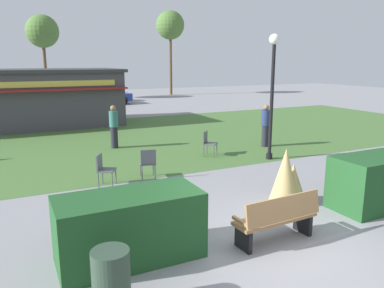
{
  "coord_description": "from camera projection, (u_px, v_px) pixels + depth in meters",
  "views": [
    {
      "loc": [
        -4.07,
        -4.9,
        3.36
      ],
      "look_at": [
        0.11,
        3.6,
        1.27
      ],
      "focal_mm": 35.24,
      "sensor_mm": 36.0,
      "label": 1
    }
  ],
  "objects": [
    {
      "name": "ground_plane",
      "position": [
        275.0,
        252.0,
        6.77
      ],
      "size": [
        80.0,
        80.0,
        0.0
      ],
      "primitive_type": "plane",
      "color": "gray"
    },
    {
      "name": "lawn_patch",
      "position": [
        115.0,
        140.0,
        16.46
      ],
      "size": [
        36.0,
        12.0,
        0.01
      ],
      "primitive_type": "cube",
      "color": "#446B33",
      "rests_on": "ground_plane"
    },
    {
      "name": "park_bench",
      "position": [
        278.0,
        218.0,
        7.05
      ],
      "size": [
        1.72,
        0.6,
        0.95
      ],
      "color": "#9E7547",
      "rests_on": "ground_plane"
    },
    {
      "name": "hedge_left",
      "position": [
        130.0,
        227.0,
        6.44
      ],
      "size": [
        2.44,
        1.1,
        1.17
      ],
      "primitive_type": "cube",
      "color": "#1E4C23",
      "rests_on": "ground_plane"
    },
    {
      "name": "hedge_right",
      "position": [
        373.0,
        182.0,
        8.73
      ],
      "size": [
        1.91,
        1.1,
        1.23
      ],
      "primitive_type": "cube",
      "color": "#1E4C23",
      "rests_on": "ground_plane"
    },
    {
      "name": "ornamental_grass_behind_left",
      "position": [
        293.0,
        183.0,
        9.1
      ],
      "size": [
        0.7,
        0.7,
        0.96
      ],
      "primitive_type": "cone",
      "color": "tan",
      "rests_on": "ground_plane"
    },
    {
      "name": "ornamental_grass_behind_right",
      "position": [
        285.0,
        177.0,
        8.81
      ],
      "size": [
        0.78,
        0.78,
        1.4
      ],
      "primitive_type": "cone",
      "color": "tan",
      "rests_on": "ground_plane"
    },
    {
      "name": "lamppost_mid",
      "position": [
        273.0,
        82.0,
        12.66
      ],
      "size": [
        0.36,
        0.36,
        4.25
      ],
      "color": "black",
      "rests_on": "ground_plane"
    },
    {
      "name": "trash_bin",
      "position": [
        111.0,
        282.0,
        5.05
      ],
      "size": [
        0.52,
        0.52,
        0.92
      ],
      "primitive_type": "cylinder",
      "color": "#2D4233",
      "rests_on": "ground_plane"
    },
    {
      "name": "food_kiosk",
      "position": [
        12.0,
        98.0,
        19.32
      ],
      "size": [
        11.04,
        4.87,
        2.96
      ],
      "color": "#47424C",
      "rests_on": "ground_plane"
    },
    {
      "name": "cafe_chair_west",
      "position": [
        103.0,
        167.0,
        10.28
      ],
      "size": [
        0.6,
        0.6,
        0.89
      ],
      "color": "#4C5156",
      "rests_on": "ground_plane"
    },
    {
      "name": "cafe_chair_east",
      "position": [
        208.0,
        141.0,
        13.59
      ],
      "size": [
        0.62,
        0.62,
        0.89
      ],
      "color": "#4C5156",
      "rests_on": "ground_plane"
    },
    {
      "name": "cafe_chair_north",
      "position": [
        148.0,
        161.0,
        10.9
      ],
      "size": [
        0.52,
        0.52,
        0.89
      ],
      "color": "#4C5156",
      "rests_on": "ground_plane"
    },
    {
      "name": "person_strolling",
      "position": [
        114.0,
        126.0,
        14.74
      ],
      "size": [
        0.34,
        0.34,
        1.69
      ],
      "rotation": [
        0.0,
        0.0,
        2.75
      ],
      "color": "#23232D",
      "rests_on": "ground_plane"
    },
    {
      "name": "person_standing",
      "position": [
        266.0,
        125.0,
        15.01
      ],
      "size": [
        0.34,
        0.34,
        1.69
      ],
      "rotation": [
        0.0,
        0.0,
        0.76
      ],
      "color": "#23232D",
      "rests_on": "ground_plane"
    },
    {
      "name": "parked_car_west_slot",
      "position": [
        27.0,
        100.0,
        27.29
      ],
      "size": [
        4.24,
        2.13,
        1.2
      ],
      "color": "#B7BABF",
      "rests_on": "ground_plane"
    },
    {
      "name": "parked_car_center_slot",
      "position": [
        103.0,
        97.0,
        29.64
      ],
      "size": [
        4.36,
        2.38,
        1.2
      ],
      "color": "navy",
      "rests_on": "ground_plane"
    },
    {
      "name": "tree_right_bg",
      "position": [
        170.0,
        26.0,
        37.25
      ],
      "size": [
        2.8,
        2.8,
        8.26
      ],
      "color": "brown",
      "rests_on": "ground_plane"
    },
    {
      "name": "tree_center_bg",
      "position": [
        42.0,
        32.0,
        32.43
      ],
      "size": [
        2.8,
        2.8,
        7.29
      ],
      "color": "brown",
      "rests_on": "ground_plane"
    }
  ]
}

